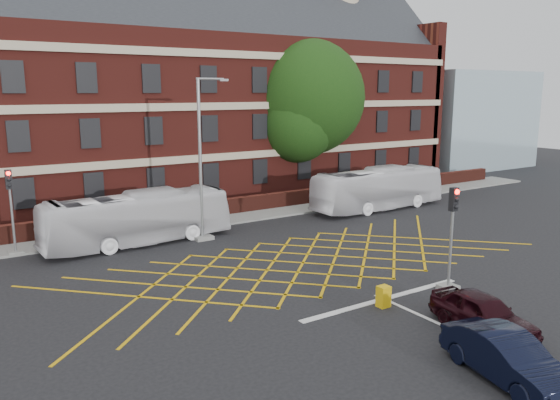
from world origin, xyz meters
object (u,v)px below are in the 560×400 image
car_navy (507,357)px  car_maroon (483,313)px  utility_cabinet (383,296)px  deciduous_tree (306,105)px  bus_right (378,189)px  street_lamp (202,186)px  bus_left (138,218)px  traffic_light_near (451,248)px  traffic_light_far (13,220)px

car_navy → car_maroon: (2.10, 2.37, -0.02)m
car_maroon → utility_cabinet: car_maroon is taller
deciduous_tree → utility_cabinet: 24.87m
bus_right → deciduous_tree: (-0.37, 8.05, 5.49)m
car_maroon → street_lamp: (-2.84, 15.99, 2.31)m
car_maroon → street_lamp: size_ratio=0.45×
bus_right → bus_left: bearing=87.3°
deciduous_tree → traffic_light_near: (-8.00, -21.20, -5.15)m
car_maroon → utility_cabinet: bearing=115.9°
bus_right → street_lamp: (-13.43, -0.48, 1.55)m
bus_left → traffic_light_near: traffic_light_near is taller
street_lamp → traffic_light_near: bearing=-68.2°
deciduous_tree → street_lamp: 16.09m
bus_right → deciduous_tree: 9.75m
utility_cabinet → car_maroon: bearing=-69.8°
bus_left → traffic_light_far: traffic_light_far is taller
bus_right → deciduous_tree: bearing=1.6°
street_lamp → utility_cabinet: 12.90m
bus_left → traffic_light_near: 16.03m
bus_right → utility_cabinet: (-11.86, -13.02, -1.03)m
bus_left → street_lamp: 3.80m
traffic_light_near → utility_cabinet: 3.75m
traffic_light_far → deciduous_tree: bearing=15.4°
deciduous_tree → car_maroon: bearing=-112.6°
bus_right → traffic_light_near: 15.59m
car_navy → traffic_light_far: 23.03m
bus_right → traffic_light_far: traffic_light_far is taller
car_navy → deciduous_tree: bearing=76.8°
traffic_light_far → bus_right: bearing=-4.9°
utility_cabinet → street_lamp: bearing=97.1°
traffic_light_near → street_lamp: 13.71m
bus_left → traffic_light_near: (8.39, -13.65, 0.37)m
deciduous_tree → traffic_light_near: bearing=-110.7°
bus_right → traffic_light_near: traffic_light_near is taller
bus_right → utility_cabinet: bearing=136.7°
bus_right → car_maroon: bearing=146.2°
utility_cabinet → deciduous_tree: bearing=61.4°
traffic_light_near → traffic_light_far: 20.73m
bus_right → car_navy: (-12.69, -18.84, -0.75)m
bus_right → street_lamp: street_lamp is taller
street_lamp → utility_cabinet: size_ratio=10.70×
deciduous_tree → utility_cabinet: size_ratio=14.82×
car_navy → street_lamp: size_ratio=0.48×
car_navy → traffic_light_near: (4.33, 5.68, 1.08)m
bus_right → traffic_light_far: (-22.57, 1.94, 0.33)m
traffic_light_far → car_maroon: bearing=-56.9°
car_maroon → traffic_light_near: (2.23, 3.31, 1.09)m
car_navy → utility_cabinet: size_ratio=5.12×
bus_right → car_maroon: bus_right is taller
car_maroon → traffic_light_far: size_ratio=0.92×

